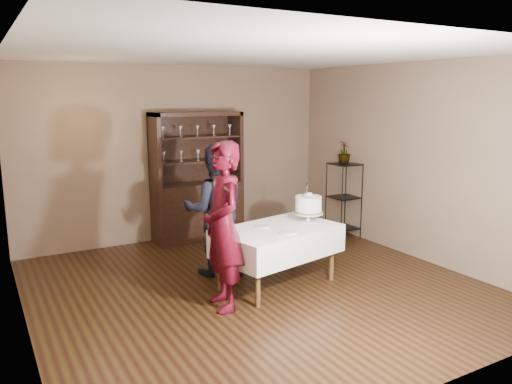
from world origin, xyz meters
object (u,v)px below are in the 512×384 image
(cake_table, at_px, (277,241))
(woman, at_px, (223,226))
(china_hutch, at_px, (197,198))
(man, at_px, (215,210))
(cake, at_px, (308,206))
(potted_plant, at_px, (344,152))
(plant_etagere, at_px, (344,197))

(cake_table, distance_m, woman, 0.94)
(cake_table, bearing_deg, china_hutch, 91.00)
(man, relative_size, cake, 3.32)
(woman, xyz_separation_m, potted_plant, (2.90, 1.57, 0.46))
(woman, distance_m, man, 1.07)
(cake_table, relative_size, cake, 3.17)
(china_hutch, xyz_separation_m, potted_plant, (2.10, -1.00, 0.70))
(plant_etagere, height_order, potted_plant, potted_plant)
(man, bearing_deg, potted_plant, -146.91)
(china_hutch, bearing_deg, cake_table, -89.00)
(china_hutch, distance_m, potted_plant, 2.43)
(china_hutch, height_order, plant_etagere, china_hutch)
(potted_plant, bearing_deg, cake_table, -147.55)
(cake, bearing_deg, plant_etagere, 37.72)
(plant_etagere, distance_m, man, 2.56)
(plant_etagere, distance_m, potted_plant, 0.71)
(china_hutch, distance_m, cake_table, 2.32)
(china_hutch, distance_m, plant_etagere, 2.33)
(cake_table, bearing_deg, man, 121.95)
(man, xyz_separation_m, potted_plant, (2.53, 0.56, 0.54))
(china_hutch, relative_size, cake, 4.01)
(plant_etagere, xyz_separation_m, man, (-2.51, -0.51, 0.18))
(plant_etagere, xyz_separation_m, cake_table, (-2.04, -1.26, -0.11))
(woman, bearing_deg, man, 167.63)
(cake, height_order, potted_plant, potted_plant)
(woman, bearing_deg, plant_etagere, 125.72)
(china_hutch, xyz_separation_m, plant_etagere, (2.08, -1.05, -0.01))
(potted_plant, bearing_deg, man, -167.46)
(plant_etagere, bearing_deg, woman, -152.19)
(plant_etagere, relative_size, cake_table, 0.76)
(woman, height_order, potted_plant, woman)
(plant_etagere, distance_m, cake_table, 2.40)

